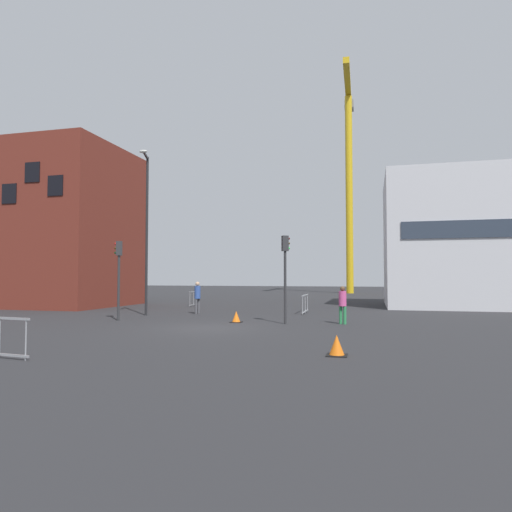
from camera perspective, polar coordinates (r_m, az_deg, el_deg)
name	(u,v)px	position (r m, az deg, el deg)	size (l,w,h in m)	color
ground	(209,328)	(19.34, -5.90, -8.92)	(160.00, 160.00, 0.00)	#28282B
brick_building	(64,228)	(36.38, -22.82, 3.29)	(8.67, 8.70, 11.45)	maroon
office_block	(465,241)	(35.49, 24.63, 1.71)	(10.89, 8.93, 9.28)	silver
construction_crane	(349,162)	(60.66, 11.51, 11.39)	(1.32, 14.70, 26.29)	gold
streetlamp_tall	(146,223)	(25.96, -13.51, 4.03)	(0.81, 1.66, 8.83)	#232326
traffic_light_corner	(285,265)	(20.79, 3.67, -1.07)	(0.39, 0.34, 4.00)	#2D2D30
traffic_light_far	(119,267)	(23.26, -16.75, -1.32)	(0.39, 0.33, 3.87)	#2D2D30
pedestrian_walking	(197,295)	(26.48, -7.32, -4.85)	(0.34, 0.34, 1.84)	#4C4C51
pedestrian_waiting	(343,302)	(21.05, 10.75, -5.67)	(0.34, 0.34, 1.70)	#2D844C
safety_barrier_rear	(194,298)	(33.49, -7.79, -5.24)	(0.21, 1.93, 1.08)	gray
safety_barrier_mid_span	(0,337)	(13.98, -29.34, -8.75)	(2.04, 0.30, 1.08)	gray
safety_barrier_left_run	(305,304)	(26.87, 6.15, -5.92)	(0.10, 2.46, 1.08)	#9EA0A5
traffic_cone_orange	(236,317)	(21.54, -2.48, -7.63)	(0.52, 0.52, 0.53)	black
traffic_cone_on_verge	(337,346)	(12.80, 10.04, -11.01)	(0.56, 0.56, 0.57)	black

